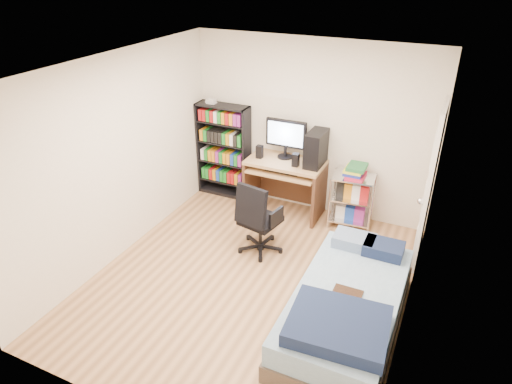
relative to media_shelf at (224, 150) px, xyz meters
The scene contains 7 objects.
room 2.32m from the media_shelf, 54.13° to the right, with size 3.58×4.08×2.58m.
media_shelf is the anchor object (origin of this frame).
computer_desk 1.20m from the media_shelf, ahead, with size 1.10×0.64×1.39m.
office_chair 1.75m from the media_shelf, 46.81° to the right, with size 0.69×0.69×0.99m.
wire_cart 2.08m from the media_shelf, ahead, with size 0.62×0.47×0.94m.
bed 3.35m from the media_shelf, 39.66° to the right, with size 1.03×2.06×0.59m.
door 3.10m from the media_shelf, ahead, with size 0.12×0.80×2.00m.
Camera 1 is at (1.88, -3.87, 3.47)m, focal length 32.00 mm.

